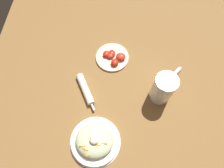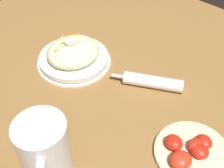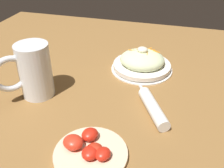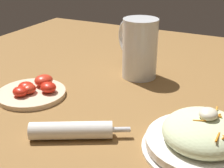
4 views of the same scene
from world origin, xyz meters
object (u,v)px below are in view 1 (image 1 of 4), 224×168
napkin_roll (85,89)px  tomato_plate (113,57)px  beer_mug (163,88)px  salad_plate (95,141)px

napkin_roll → tomato_plate: tomato_plate is taller
beer_mug → napkin_roll: 0.37m
salad_plate → tomato_plate: 0.44m
tomato_plate → napkin_roll: bearing=58.5°
beer_mug → tomato_plate: 0.31m
salad_plate → beer_mug: bearing=-139.6°
salad_plate → napkin_roll: (0.07, -0.24, -0.01)m
beer_mug → tomato_plate: (0.24, -0.19, -0.06)m
tomato_plate → salad_plate: bearing=84.0°
napkin_roll → beer_mug: bearing=-178.9°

